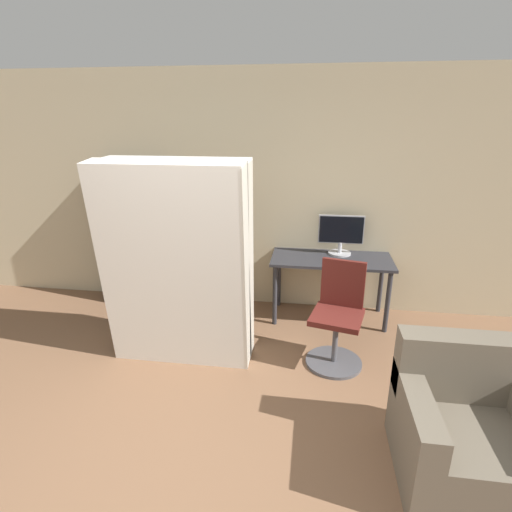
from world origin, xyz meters
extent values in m
plane|color=brown|center=(0.00, 0.00, 0.00)|extent=(16.00, 16.00, 0.00)
cube|color=#C6B793|center=(0.00, 2.88, 1.35)|extent=(8.00, 0.06, 2.70)
cube|color=#2D2D33|center=(0.94, 2.55, 0.71)|extent=(1.31, 0.60, 0.03)
cylinder|color=#2D2D33|center=(0.34, 2.31, 0.35)|extent=(0.05, 0.05, 0.69)
cylinder|color=#2D2D33|center=(1.53, 2.31, 0.35)|extent=(0.05, 0.05, 0.69)
cylinder|color=#2D2D33|center=(0.34, 2.79, 0.35)|extent=(0.05, 0.05, 0.69)
cylinder|color=#2D2D33|center=(1.53, 2.79, 0.35)|extent=(0.05, 0.05, 0.69)
cylinder|color=#B7B7BC|center=(1.03, 2.70, 0.73)|extent=(0.25, 0.25, 0.02)
cylinder|color=#B7B7BC|center=(1.03, 2.70, 0.80)|extent=(0.04, 0.04, 0.12)
cube|color=#B7B7BC|center=(1.03, 2.71, 1.01)|extent=(0.50, 0.02, 0.32)
cube|color=black|center=(1.03, 2.70, 1.01)|extent=(0.47, 0.03, 0.30)
cylinder|color=#4C4C51|center=(0.97, 1.63, 0.01)|extent=(0.52, 0.52, 0.03)
cylinder|color=#4C4C51|center=(0.97, 1.63, 0.25)|extent=(0.05, 0.05, 0.43)
cube|color=#591E19|center=(0.97, 1.63, 0.49)|extent=(0.53, 0.53, 0.05)
cube|color=#591E19|center=(1.01, 1.82, 0.74)|extent=(0.39, 0.13, 0.45)
cube|color=#2D2319|center=(-1.78, 2.69, 0.85)|extent=(0.02, 0.31, 1.70)
cube|color=#2D2319|center=(-0.95, 2.69, 0.85)|extent=(0.02, 0.31, 1.70)
cube|color=#2D2319|center=(-1.37, 2.84, 0.85)|extent=(0.85, 0.02, 1.70)
cube|color=#2D2319|center=(-1.37, 2.69, 0.01)|extent=(0.81, 0.28, 0.02)
cube|color=#2D2319|center=(-1.37, 2.69, 0.43)|extent=(0.81, 0.28, 0.02)
cube|color=#2D2319|center=(-1.37, 2.69, 0.85)|extent=(0.81, 0.28, 0.02)
cube|color=#2D2319|center=(-1.37, 2.69, 1.27)|extent=(0.81, 0.28, 0.02)
cube|color=#2D2319|center=(-1.37, 2.69, 1.69)|extent=(0.81, 0.28, 0.02)
cube|color=orange|center=(-1.75, 2.69, 0.19)|extent=(0.03, 0.18, 0.34)
cube|color=orange|center=(-1.70, 2.72, 0.18)|extent=(0.03, 0.19, 0.33)
cube|color=teal|center=(-1.66, 2.66, 0.18)|extent=(0.03, 0.18, 0.32)
cube|color=#1E4C9E|center=(-1.63, 2.67, 0.20)|extent=(0.03, 0.22, 0.36)
cube|color=#232328|center=(-1.59, 2.70, 0.19)|extent=(0.03, 0.18, 0.35)
cube|color=#7A2D84|center=(-1.75, 2.66, 0.61)|extent=(0.03, 0.16, 0.33)
cube|color=brown|center=(-1.72, 2.73, 0.62)|extent=(0.02, 0.17, 0.36)
cube|color=silver|center=(-1.68, 2.65, 0.58)|extent=(0.04, 0.18, 0.29)
cube|color=#232328|center=(-1.64, 2.70, 0.57)|extent=(0.03, 0.19, 0.27)
cube|color=#7A2D84|center=(-1.75, 2.73, 1.02)|extent=(0.02, 0.18, 0.32)
cube|color=#287A38|center=(-1.72, 2.70, 1.02)|extent=(0.02, 0.20, 0.33)
cube|color=#287A38|center=(-1.69, 2.71, 1.03)|extent=(0.03, 0.20, 0.34)
cube|color=orange|center=(-1.66, 2.71, 1.02)|extent=(0.02, 0.21, 0.33)
cube|color=orange|center=(-1.62, 2.68, 1.03)|extent=(0.03, 0.19, 0.34)
cube|color=#287A38|center=(-1.58, 2.74, 1.02)|extent=(0.03, 0.16, 0.32)
cube|color=brown|center=(-1.54, 2.67, 1.02)|extent=(0.02, 0.23, 0.33)
cube|color=teal|center=(-1.75, 2.66, 1.46)|extent=(0.03, 0.16, 0.35)
cube|color=red|center=(-1.71, 2.68, 1.46)|extent=(0.02, 0.20, 0.36)
cube|color=#7A2D84|center=(-1.68, 2.70, 1.41)|extent=(0.02, 0.24, 0.27)
cube|color=#1E4C9E|center=(-1.65, 2.64, 1.41)|extent=(0.03, 0.16, 0.27)
cube|color=red|center=(-1.61, 2.72, 1.42)|extent=(0.03, 0.22, 0.28)
cube|color=brown|center=(-1.57, 2.71, 1.42)|extent=(0.03, 0.22, 0.28)
cube|color=silver|center=(-0.45, 1.44, 0.94)|extent=(1.28, 0.42, 1.87)
cube|color=beige|center=(0.18, 1.44, 0.94)|extent=(0.01, 0.42, 1.83)
cube|color=silver|center=(-0.45, 1.67, 0.93)|extent=(1.28, 0.29, 1.86)
cube|color=beige|center=(0.18, 1.67, 0.93)|extent=(0.01, 0.30, 1.83)
cube|color=#665B4C|center=(1.74, 0.48, 0.20)|extent=(0.85, 0.80, 0.40)
cube|color=#665B4C|center=(1.74, 0.78, 0.62)|extent=(0.85, 0.20, 0.45)
cube|color=#665B4C|center=(1.40, 0.48, 0.50)|extent=(0.16, 0.80, 0.20)
camera|label=1|loc=(0.71, -1.64, 2.18)|focal=28.00mm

